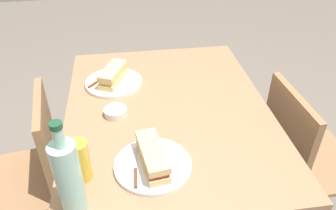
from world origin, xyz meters
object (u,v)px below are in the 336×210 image
Objects in this scene: plate_far at (114,83)px; olive_bowl at (116,112)px; knife_near at (136,169)px; baguette_sandwich_near at (152,156)px; chair_near at (300,157)px; knife_far at (100,80)px; baguette_sandwich_far at (113,75)px; beer_glass at (80,161)px; chair_far at (32,171)px; plate_near at (153,165)px; water_bottle at (69,177)px; dining_table at (168,132)px.

olive_bowl reaches higher than plate_far.
knife_near is 0.69× the size of plate_far.
baguette_sandwich_near is 0.07m from knife_near.
chair_near is 5.83× the size of knife_far.
plate_far is 2.80× the size of olive_bowl.
olive_bowl is at bearing -178.81° from plate_far.
knife_far is at bearing 12.09° from knife_near.
beer_glass is (-0.56, 0.10, 0.02)m from baguette_sandwich_far.
baguette_sandwich_far is (0.22, -0.39, 0.34)m from chair_far.
plate_far is at bearing -10.59° from beer_glass.
chair_far is at bearing 118.89° from plate_far.
chair_far is 0.54m from plate_far.
chair_far is 0.51m from knife_far.
plate_near is 0.30m from water_bottle.
beer_glass reaches higher than olive_bowl.
water_bottle is at bearing 118.23° from plate_near.
plate_near is 0.82× the size of water_bottle.
baguette_sandwich_near is at bearing -167.43° from baguette_sandwich_far.
knife_near is 1.25× the size of knife_far.
dining_table is at bearing -17.02° from baguette_sandwich_near.
knife_near and knife_far have the same top height.
knife_far is at bearing -4.36° from beer_glass.
dining_table is 1.30× the size of chair_far.
plate_near is (-0.24, 0.71, 0.30)m from chair_near.
knife_far reaches higher than plate_far.
chair_near is at bearing -74.84° from beer_glass.
plate_far is (0.55, 0.12, -0.04)m from baguette_sandwich_near.
chair_near reaches higher than plate_far.
baguette_sandwich_near reaches higher than chair_near.
baguette_sandwich_near is 0.23m from beer_glass.
baguette_sandwich_far is 0.24m from olive_bowl.
chair_far is at bearing 57.37° from baguette_sandwich_near.
knife_far is 0.71m from water_bottle.
baguette_sandwich_near is at bearing -90.00° from plate_near.
baguette_sandwich_far is at bearing -9.99° from water_bottle.
knife_far is at bearing 14.46° from olive_bowl.
chair_far is 1.23m from chair_near.
dining_table is at bearing -131.10° from knife_far.
knife_near is 0.33m from olive_bowl.
knife_far is at bearing 18.01° from baguette_sandwich_near.
dining_table is at bearing 82.95° from chair_near.
chair_near reaches higher than knife_near.
baguette_sandwich_near is 2.26× the size of olive_bowl.
baguette_sandwich_far is (0.55, 0.12, 0.04)m from plate_near.
baguette_sandwich_near is 0.81× the size of plate_far.
plate_near is 0.06m from knife_near.
plate_near is at bearing -122.63° from chair_far.
olive_bowl is (0.44, -0.12, -0.11)m from water_bottle.
baguette_sandwich_near is (-0.24, 0.71, 0.34)m from chair_near.
chair_far is 0.68m from water_bottle.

